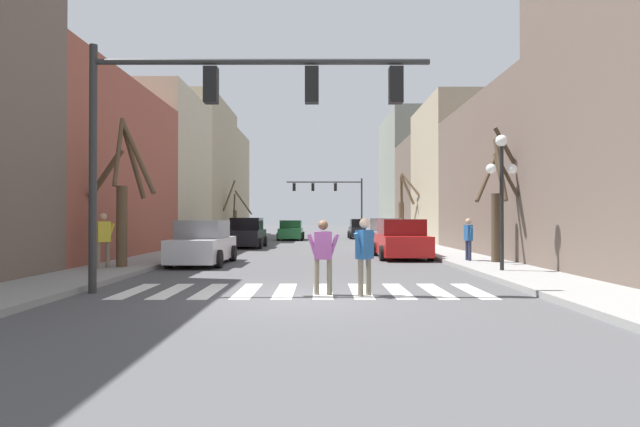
{
  "coord_description": "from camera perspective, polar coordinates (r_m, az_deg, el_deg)",
  "views": [
    {
      "loc": [
        0.38,
        -10.77,
        1.72
      ],
      "look_at": [
        0.47,
        27.04,
        2.13
      ],
      "focal_mm": 28.0,
      "sensor_mm": 36.0,
      "label": 1
    }
  ],
  "objects": [
    {
      "name": "pedestrian_waiting_at_curb",
      "position": [
        17.41,
        -23.67,
        -2.32
      ],
      "size": [
        0.59,
        0.61,
        1.76
      ],
      "rotation": [
        0.0,
        0.0,
        3.95
      ],
      "color": "#7A705B",
      "rests_on": "sidewalk_left"
    },
    {
      "name": "car_parked_left_mid",
      "position": [
        40.68,
        -3.46,
        -1.98
      ],
      "size": [
        2.08,
        4.43,
        1.6
      ],
      "rotation": [
        0.0,
        0.0,
        -1.57
      ],
      "color": "#236B38",
      "rests_on": "ground_plane"
    },
    {
      "name": "street_tree_right_far",
      "position": [
        37.2,
        9.39,
        0.41
      ],
      "size": [
        1.82,
        2.91,
        4.99
      ],
      "color": "brown",
      "rests_on": "sidewalk_right"
    },
    {
      "name": "car_driving_away_lane",
      "position": [
        28.28,
        7.14,
        -2.45
      ],
      "size": [
        2.15,
        4.44,
        1.75
      ],
      "rotation": [
        0.0,
        0.0,
        1.57
      ],
      "color": "white",
      "rests_on": "ground_plane"
    },
    {
      "name": "building_row_left",
      "position": [
        32.87,
        -19.57,
        5.27
      ],
      "size": [
        6.0,
        50.82,
        11.45
      ],
      "color": "#66564C",
      "rests_on": "ground_plane"
    },
    {
      "name": "street_tree_left_mid",
      "position": [
        17.68,
        -21.73,
        1.75
      ],
      "size": [
        2.67,
        1.9,
        4.91
      ],
      "color": "brown",
      "rests_on": "sidewalk_left"
    },
    {
      "name": "pedestrian_on_right_sidewalk",
      "position": [
        11.35,
        0.23,
        -4.25
      ],
      "size": [
        0.73,
        0.24,
        1.7
      ],
      "rotation": [
        0.0,
        0.0,
        3.09
      ],
      "color": "#7A705B",
      "rests_on": "ground_plane"
    },
    {
      "name": "sidewalk_right",
      "position": [
        12.41,
        28.83,
        -8.17
      ],
      "size": [
        2.36,
        90.0,
        0.15
      ],
      "color": "gray",
      "rests_on": "ground_plane"
    },
    {
      "name": "car_driving_toward_lane",
      "position": [
        22.12,
        9.11,
        -3.01
      ],
      "size": [
        2.2,
        4.53,
        1.7
      ],
      "rotation": [
        0.0,
        0.0,
        1.57
      ],
      "color": "red",
      "rests_on": "ground_plane"
    },
    {
      "name": "car_parked_left_far",
      "position": [
        30.15,
        -8.47,
        -2.31
      ],
      "size": [
        2.09,
        4.3,
        1.79
      ],
      "rotation": [
        0.0,
        0.0,
        1.57
      ],
      "color": "black",
      "rests_on": "ground_plane"
    },
    {
      "name": "crosswalk_stripes",
      "position": [
        12.04,
        -1.98,
        -8.83
      ],
      "size": [
        8.55,
        2.6,
        0.01
      ],
      "color": "white",
      "rests_on": "ground_plane"
    },
    {
      "name": "pedestrian_crossing_street",
      "position": [
        11.25,
        4.99,
        -4.15
      ],
      "size": [
        0.55,
        0.63,
        1.74
      ],
      "rotation": [
        0.0,
        0.0,
        0.87
      ],
      "color": "#7A705B",
      "rests_on": "ground_plane"
    },
    {
      "name": "car_parked_left_near",
      "position": [
        19.4,
        -13.33,
        -3.39
      ],
      "size": [
        1.98,
        4.61,
        1.67
      ],
      "rotation": [
        0.0,
        0.0,
        1.57
      ],
      "color": "silver",
      "rests_on": "ground_plane"
    },
    {
      "name": "street_lamp_right_corner",
      "position": [
        16.31,
        19.91,
        4.25
      ],
      "size": [
        0.95,
        0.36,
        4.15
      ],
      "color": "black",
      "rests_on": "sidewalk_right"
    },
    {
      "name": "ground_plane",
      "position": [
        10.91,
        -2.17,
        -9.7
      ],
      "size": [
        240.0,
        240.0,
        0.0
      ],
      "primitive_type": "plane",
      "color": "#4C4C4F"
    },
    {
      "name": "street_tree_right_mid",
      "position": [
        19.22,
        19.63,
        1.61
      ],
      "size": [
        2.45,
        1.16,
        4.94
      ],
      "color": "#473828",
      "rests_on": "sidewalk_right"
    },
    {
      "name": "sidewalk_left",
      "position": [
        12.8,
        -32.12,
        -7.92
      ],
      "size": [
        2.36,
        90.0,
        0.15
      ],
      "color": "gray",
      "rests_on": "ground_plane"
    },
    {
      "name": "building_row_right",
      "position": [
        35.26,
        16.63,
        5.03
      ],
      "size": [
        6.0,
        55.37,
        12.73
      ],
      "color": "#66564C",
      "rests_on": "ground_plane"
    },
    {
      "name": "traffic_signal_near",
      "position": [
        12.08,
        -11.08,
        11.93
      ],
      "size": [
        7.93,
        0.28,
        5.79
      ],
      "color": "#2D2D2D",
      "rests_on": "ground_plane"
    },
    {
      "name": "traffic_signal_far",
      "position": [
        54.03,
        1.37,
        2.44
      ],
      "size": [
        8.23,
        0.28,
        6.12
      ],
      "color": "#2D2D2D",
      "rests_on": "ground_plane"
    },
    {
      "name": "street_tree_right_near",
      "position": [
        41.78,
        -9.84,
        -0.18
      ],
      "size": [
        2.25,
        1.73,
        4.79
      ],
      "color": "brown",
      "rests_on": "sidewalk_left"
    },
    {
      "name": "pedestrian_near_right_corner",
      "position": [
        19.68,
        16.47,
        -2.43
      ],
      "size": [
        0.25,
        0.69,
        1.59
      ],
      "rotation": [
        0.0,
        0.0,
        1.69
      ],
      "color": "#282D47",
      "rests_on": "sidewalk_right"
    },
    {
      "name": "car_parked_right_far",
      "position": [
        43.75,
        4.55,
        -1.83
      ],
      "size": [
        2.16,
        4.18,
        1.71
      ],
      "rotation": [
        0.0,
        0.0,
        1.57
      ],
      "color": "black",
      "rests_on": "ground_plane"
    }
  ]
}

